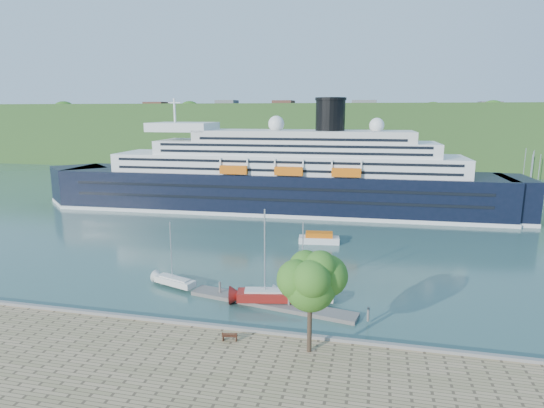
{
  "coord_description": "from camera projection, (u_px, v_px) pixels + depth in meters",
  "views": [
    {
      "loc": [
        14.99,
        -38.31,
        21.43
      ],
      "look_at": [
        -0.59,
        30.0,
        7.0
      ],
      "focal_mm": 30.0,
      "sensor_mm": 36.0,
      "label": 1
    }
  ],
  "objects": [
    {
      "name": "far_hillside",
      "position": [
        338.0,
        135.0,
        180.21
      ],
      "size": [
        400.0,
        50.0,
        24.0
      ],
      "primitive_type": "cube",
      "color": "#2D4F1F",
      "rests_on": "ground"
    },
    {
      "name": "cruise_ship",
      "position": [
        276.0,
        155.0,
        97.3
      ],
      "size": [
        108.16,
        20.01,
        24.17
      ],
      "primitive_type": null,
      "rotation": [
        0.0,
        0.0,
        0.04
      ],
      "color": "black",
      "rests_on": "ground"
    },
    {
      "name": "tender_launch",
      "position": [
        319.0,
        238.0,
        74.74
      ],
      "size": [
        6.91,
        3.06,
        1.85
      ],
      "primitive_type": null,
      "rotation": [
        0.0,
        0.0,
        0.12
      ],
      "color": "#DC600C",
      "rests_on": "ground"
    },
    {
      "name": "sailboat_white_far",
      "position": [
        307.0,
        265.0,
        50.91
      ],
      "size": [
        6.94,
        2.07,
        8.91
      ],
      "primitive_type": null,
      "rotation": [
        0.0,
        0.0,
        0.02
      ],
      "color": "silver",
      "rests_on": "ground"
    },
    {
      "name": "sailboat_white_near",
      "position": [
        174.0,
        257.0,
        55.28
      ],
      "size": [
        6.34,
        3.62,
        7.91
      ],
      "primitive_type": null,
      "rotation": [
        0.0,
        0.0,
        -0.33
      ],
      "color": "silver",
      "rests_on": "ground"
    },
    {
      "name": "sailboat_red",
      "position": [
        270.0,
        260.0,
        50.14
      ],
      "size": [
        8.41,
        3.83,
        10.49
      ],
      "primitive_type": null,
      "rotation": [
        0.0,
        0.0,
        0.2
      ],
      "color": "maroon",
      "rests_on": "ground"
    },
    {
      "name": "promenade_tree",
      "position": [
        310.0,
        298.0,
        38.32
      ],
      "size": [
        5.97,
        5.97,
        9.89
      ],
      "primitive_type": null,
      "color": "#33631A",
      "rests_on": "promenade"
    },
    {
      "name": "ground",
      "position": [
        209.0,
        335.0,
        44.17
      ],
      "size": [
        400.0,
        400.0,
        0.0
      ],
      "primitive_type": "plane",
      "color": "#315854",
      "rests_on": "ground"
    },
    {
      "name": "floating_pontoon",
      "position": [
        271.0,
        303.0,
        50.93
      ],
      "size": [
        19.74,
        6.04,
        0.44
      ],
      "primitive_type": null,
      "rotation": [
        0.0,
        0.0,
        -0.19
      ],
      "color": "slate",
      "rests_on": "ground"
    },
    {
      "name": "park_bench",
      "position": [
        230.0,
        336.0,
        41.06
      ],
      "size": [
        1.52,
        0.8,
        0.93
      ],
      "primitive_type": null,
      "rotation": [
        0.0,
        0.0,
        0.14
      ],
      "color": "#401E12",
      "rests_on": "promenade"
    },
    {
      "name": "quay_coping",
      "position": [
        208.0,
        325.0,
        43.75
      ],
      "size": [
        220.0,
        0.5,
        0.3
      ],
      "primitive_type": "cube",
      "color": "slate",
      "rests_on": "promenade"
    }
  ]
}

